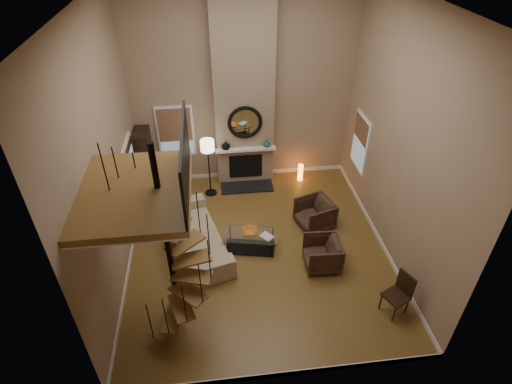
{
  "coord_description": "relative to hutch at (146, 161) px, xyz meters",
  "views": [
    {
      "loc": [
        -0.91,
        -7.08,
        6.87
      ],
      "look_at": [
        0.0,
        0.4,
        1.4
      ],
      "focal_mm": 28.65,
      "sensor_mm": 36.0,
      "label": 1
    }
  ],
  "objects": [
    {
      "name": "armchair_near",
      "position": [
        4.39,
        -2.09,
        -0.6
      ],
      "size": [
        1.06,
        1.04,
        0.77
      ],
      "primitive_type": "imported",
      "rotation": [
        0.0,
        0.0,
        -1.26
      ],
      "color": "#412A1E",
      "rests_on": "ground"
    },
    {
      "name": "mirror_disc",
      "position": [
        2.78,
        0.02,
        1.0
      ],
      "size": [
        0.8,
        0.01,
        0.8
      ],
      "primitive_type": "cylinder",
      "rotation": [
        1.57,
        0.0,
        0.0
      ],
      "color": "white",
      "rests_on": "chimney_breast"
    },
    {
      "name": "spiral_stair",
      "position": [
        0.99,
        -4.62,
        0.83
      ],
      "size": [
        1.47,
        1.47,
        4.06
      ],
      "color": "black",
      "rests_on": "ground"
    },
    {
      "name": "ceiling",
      "position": [
        2.78,
        -2.83,
        4.54
      ],
      "size": [
        6.0,
        6.5,
        0.01
      ],
      "primitive_type": "cube",
      "color": "silver",
      "rests_on": "back_wall"
    },
    {
      "name": "book",
      "position": [
        2.95,
        -2.94,
        -0.49
      ],
      "size": [
        0.36,
        0.37,
        0.03
      ],
      "primitive_type": "imported",
      "rotation": [
        0.0,
        0.0,
        0.69
      ],
      "color": "gray",
      "rests_on": "coffee_table"
    },
    {
      "name": "sofa",
      "position": [
        1.33,
        -2.54,
        -0.55
      ],
      "size": [
        1.72,
        2.89,
        0.79
      ],
      "primitive_type": "imported",
      "rotation": [
        0.0,
        0.0,
        1.83
      ],
      "color": "tan",
      "rests_on": "ground"
    },
    {
      "name": "mirror_frame",
      "position": [
        2.78,
        0.01,
        1.0
      ],
      "size": [
        0.94,
        0.1,
        0.94
      ],
      "primitive_type": "torus",
      "rotation": [
        1.57,
        0.0,
        0.0
      ],
      "color": "black",
      "rests_on": "chimney_breast"
    },
    {
      "name": "baseboard_back",
      "position": [
        2.78,
        0.41,
        -0.89
      ],
      "size": [
        6.0,
        0.02,
        0.12
      ],
      "primitive_type": "cube",
      "color": "white",
      "rests_on": "ground"
    },
    {
      "name": "hearth",
      "position": [
        2.78,
        -0.26,
        -0.93
      ],
      "size": [
        1.5,
        0.6,
        0.04
      ],
      "primitive_type": "cube",
      "color": "black",
      "rests_on": "ground"
    },
    {
      "name": "firebox",
      "position": [
        2.78,
        0.03,
        -0.4
      ],
      "size": [
        0.95,
        0.02,
        0.72
      ],
      "primitive_type": "cube",
      "color": "black",
      "rests_on": "chimney_breast"
    },
    {
      "name": "entry_door",
      "position": [
        -0.18,
        -1.03,
        0.1
      ],
      "size": [
        0.1,
        1.05,
        2.16
      ],
      "color": "white",
      "rests_on": "ground"
    },
    {
      "name": "floor_lamp",
      "position": [
        1.73,
        -0.41,
        0.46
      ],
      "size": [
        0.37,
        0.37,
        1.7
      ],
      "color": "black",
      "rests_on": "ground"
    },
    {
      "name": "vase_left",
      "position": [
        2.23,
        -0.01,
        0.35
      ],
      "size": [
        0.24,
        0.24,
        0.25
      ],
      "primitive_type": "imported",
      "color": "black",
      "rests_on": "mantel"
    },
    {
      "name": "ground",
      "position": [
        2.78,
        -2.83,
        -0.95
      ],
      "size": [
        6.0,
        6.5,
        0.01
      ],
      "primitive_type": "cube",
      "color": "olive",
      "rests_on": "ground"
    },
    {
      "name": "vase_right",
      "position": [
        3.38,
        -0.01,
        0.33
      ],
      "size": [
        0.2,
        0.2,
        0.21
      ],
      "primitive_type": "imported",
      "color": "#164F4B",
      "rests_on": "mantel"
    },
    {
      "name": "baseboard_left",
      "position": [
        -0.21,
        -2.83,
        -0.89
      ],
      "size": [
        0.02,
        6.5,
        0.12
      ],
      "primitive_type": "cube",
      "color": "white",
      "rests_on": "ground"
    },
    {
      "name": "side_chair",
      "position": [
        5.35,
        -4.92,
        -0.42
      ],
      "size": [
        0.58,
        0.57,
        0.95
      ],
      "color": "black",
      "rests_on": "ground"
    },
    {
      "name": "coffee_table",
      "position": [
        2.6,
        -2.79,
        -0.67
      ],
      "size": [
        1.36,
        0.88,
        0.46
      ],
      "color": "silver",
      "rests_on": "ground"
    },
    {
      "name": "loft",
      "position": [
        0.73,
        -4.63,
        2.29
      ],
      "size": [
        1.7,
        2.2,
        1.09
      ],
      "color": "brown",
      "rests_on": "left_wall"
    },
    {
      "name": "right_wall",
      "position": [
        5.78,
        -2.83,
        1.8
      ],
      "size": [
        0.02,
        6.5,
        5.5
      ],
      "primitive_type": "cube",
      "color": "tan",
      "rests_on": "ground"
    },
    {
      "name": "hutch",
      "position": [
        0.0,
        0.0,
        0.0
      ],
      "size": [
        0.38,
        0.81,
        1.81
      ],
      "primitive_type": "cube",
      "color": "black",
      "rests_on": "ground"
    },
    {
      "name": "mantel",
      "position": [
        2.78,
        -0.05,
        0.2
      ],
      "size": [
        1.7,
        0.18,
        0.06
      ],
      "primitive_type": "cube",
      "color": "white",
      "rests_on": "chimney_breast"
    },
    {
      "name": "baseboard_front",
      "position": [
        2.78,
        -6.07,
        -0.89
      ],
      "size": [
        6.0,
        0.02,
        0.12
      ],
      "primitive_type": "cube",
      "color": "white",
      "rests_on": "ground"
    },
    {
      "name": "back_wall",
      "position": [
        2.78,
        0.42,
        1.8
      ],
      "size": [
        6.0,
        0.02,
        5.5
      ],
      "primitive_type": "cube",
      "color": "tan",
      "rests_on": "ground"
    },
    {
      "name": "accent_lamp",
      "position": [
        4.39,
        -0.05,
        -0.7
      ],
      "size": [
        0.15,
        0.15,
        0.54
      ],
      "primitive_type": "cylinder",
      "color": "orange",
      "rests_on": "ground"
    },
    {
      "name": "left_wall",
      "position": [
        -0.22,
        -2.83,
        1.8
      ],
      "size": [
        0.02,
        6.5,
        5.5
      ],
      "primitive_type": "cube",
      "color": "tan",
      "rests_on": "ground"
    },
    {
      "name": "window_back",
      "position": [
        0.88,
        0.39,
        0.67
      ],
      "size": [
        1.02,
        0.06,
        1.52
      ],
      "color": "white",
      "rests_on": "back_wall"
    },
    {
      "name": "baseboard_right",
      "position": [
        5.77,
        -2.83,
        -0.89
      ],
      "size": [
        0.02,
        6.5,
        0.12
      ],
      "primitive_type": "cube",
      "color": "white",
      "rests_on": "ground"
    },
    {
      "name": "chimney_breast",
      "position": [
        2.78,
        0.23,
        1.8
      ],
      "size": [
        1.6,
        0.38,
        5.5
      ],
      "primitive_type": "cube",
      "color": "#947C60",
      "rests_on": "ground"
    },
    {
      "name": "window_right",
      "position": [
        5.75,
        -0.83,
        0.68
      ],
      "size": [
        0.06,
        1.02,
        1.52
      ],
      "color": "white",
      "rests_on": "right_wall"
    },
    {
      "name": "bowl",
      "position": [
        2.6,
        -2.74,
        -0.45
      ],
      "size": [
        0.36,
        0.36,
        0.09
      ],
      "primitive_type": "imported",
      "color": "orange",
      "rests_on": "coffee_table"
    },
    {
      "name": "front_wall",
      "position": [
        2.78,
        -6.08,
        1.8
      ],
      "size": [
        6.0,
        0.02,
        5.5
      ],
      "primitive_type": "cube",
      "color": "tan",
      "rests_on": "ground"
    },
    {
      "name": "armchair_far",
      "position": [
        4.22,
        -3.53,
        -0.6
      ],
      "size": [
        0.83,
        0.8,
        0.73
      ],
      "primitive_type": "imported",
      "rotation": [
        0.0,
        0.0,
        -1.61
      ],
      "color": "#412A1E",
      "rests_on": "ground"
    }
  ]
}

